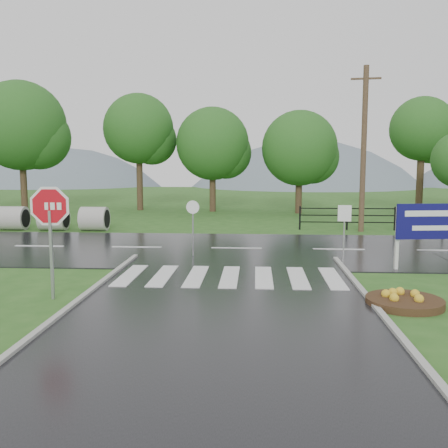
{
  "coord_description": "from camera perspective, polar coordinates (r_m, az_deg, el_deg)",
  "views": [
    {
      "loc": [
        0.75,
        -9.42,
        3.41
      ],
      "look_at": [
        -0.24,
        6.0,
        1.5
      ],
      "focal_mm": 40.0,
      "sensor_mm": 36.0,
      "label": 1
    }
  ],
  "objects": [
    {
      "name": "main_road",
      "position": [
        19.73,
        1.43,
        -2.91
      ],
      "size": [
        90.0,
        8.0,
        0.04
      ],
      "primitive_type": "cube",
      "color": "black",
      "rests_on": "ground"
    },
    {
      "name": "flower_bed",
      "position": [
        12.82,
        19.94,
        -8.19
      ],
      "size": [
        1.82,
        1.82,
        0.36
      ],
      "color": "#332111",
      "rests_on": "ground"
    },
    {
      "name": "hills",
      "position": [
        76.84,
        5.64,
        -7.26
      ],
      "size": [
        102.0,
        48.0,
        48.0
      ],
      "color": "slate",
      "rests_on": "ground"
    },
    {
      "name": "ground",
      "position": [
        10.05,
        -0.85,
        -12.8
      ],
      "size": [
        120.0,
        120.0,
        0.0
      ],
      "primitive_type": "plane",
      "color": "#2B5A1E",
      "rests_on": "ground"
    },
    {
      "name": "culvert_pipes",
      "position": [
        27.49,
        -22.95,
        0.62
      ],
      "size": [
        9.7,
        1.2,
        1.2
      ],
      "color": "#9E9B93",
      "rests_on": "ground"
    },
    {
      "name": "stop_sign",
      "position": [
        13.01,
        -19.28,
        0.76
      ],
      "size": [
        1.34,
        0.1,
        3.02
      ],
      "color": "#939399",
      "rests_on": "ground"
    },
    {
      "name": "reg_sign_small",
      "position": [
        17.17,
        13.59,
        0.22
      ],
      "size": [
        0.44,
        0.07,
        2.0
      ],
      "color": "#939399",
      "rests_on": "ground"
    },
    {
      "name": "treeline",
      "position": [
        33.6,
        4.07,
        1.21
      ],
      "size": [
        83.2,
        5.2,
        10.0
      ],
      "color": "#1F561A",
      "rests_on": "ground"
    },
    {
      "name": "reg_sign_round",
      "position": [
        18.0,
        -3.58,
        0.36
      ],
      "size": [
        0.48,
        0.09,
        2.06
      ],
      "color": "#939399",
      "rests_on": "ground"
    },
    {
      "name": "utility_pole_east",
      "position": [
        25.47,
        15.67,
        8.29
      ],
      "size": [
        1.43,
        0.27,
        8.03
      ],
      "color": "#473523",
      "rests_on": "ground"
    },
    {
      "name": "estate_billboard",
      "position": [
        16.96,
        22.88,
        -0.08
      ],
      "size": [
        2.43,
        0.39,
        2.14
      ],
      "color": "silver",
      "rests_on": "ground"
    },
    {
      "name": "crosswalk",
      "position": [
        14.82,
        0.68,
        -6.02
      ],
      "size": [
        6.5,
        2.8,
        0.02
      ],
      "color": "silver",
      "rests_on": "ground"
    },
    {
      "name": "fence_west",
      "position": [
        26.5,
        18.96,
        0.85
      ],
      "size": [
        9.58,
        0.08,
        1.2
      ],
      "color": "black",
      "rests_on": "ground"
    }
  ]
}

